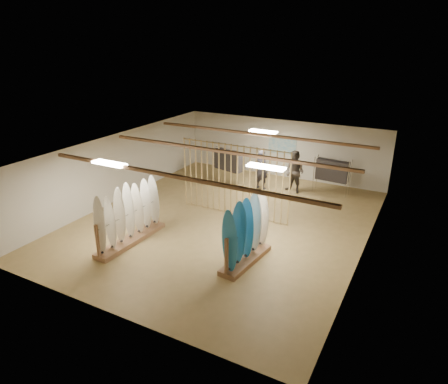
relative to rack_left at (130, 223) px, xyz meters
The scene contains 16 objects.
floor 3.57m from the rack_left, 54.58° to the left, with size 12.00×12.00×0.00m, color #9C804B.
ceiling 4.08m from the rack_left, 54.58° to the left, with size 12.00×12.00×0.00m, color gray.
wall_back 9.11m from the rack_left, 77.10° to the left, with size 12.00×12.00×0.00m, color beige.
wall_front 3.81m from the rack_left, 57.23° to the right, with size 12.00×12.00×0.00m, color beige.
wall_left 4.18m from the rack_left, 136.20° to the left, with size 12.00×12.00×0.00m, color beige.
wall_right 7.62m from the rack_left, 22.08° to the left, with size 12.00×12.00×0.00m, color beige.
ceiling_slats 4.04m from the rack_left, 54.58° to the left, with size 9.50×6.12×0.10m, color #8A5F3E.
light_panels 4.05m from the rack_left, 54.58° to the left, with size 1.20×0.35×0.06m, color white.
bamboo_partition 4.23m from the rack_left, 60.95° to the left, with size 4.45×0.05×2.78m.
poster 9.10m from the rack_left, 77.07° to the left, with size 1.40×0.03×0.90m, color teal.
rack_left is the anchor object (origin of this frame).
rack_right 4.01m from the rack_left, ahead, with size 0.81×2.28×2.13m.
clothing_rack_a 6.81m from the rack_left, 88.85° to the left, with size 1.52×0.72×1.67m.
clothing_rack_b 9.06m from the rack_left, 58.08° to the left, with size 1.50×0.49×1.61m.
shopper_a 7.00m from the rack_left, 74.77° to the left, with size 0.74×0.50×2.04m, color #27252D.
shopper_b 7.76m from the rack_left, 64.73° to the left, with size 1.03×0.80×2.14m, color #39322C.
Camera 1 is at (6.37, -11.91, 6.48)m, focal length 32.00 mm.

